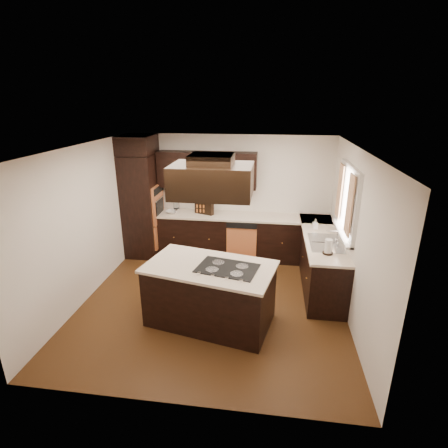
{
  "coord_description": "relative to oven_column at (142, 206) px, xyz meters",
  "views": [
    {
      "loc": [
        0.87,
        -4.94,
        3.16
      ],
      "look_at": [
        0.1,
        0.6,
        1.15
      ],
      "focal_mm": 28.0,
      "sensor_mm": 36.0,
      "label": 1
    }
  ],
  "objects": [
    {
      "name": "floor",
      "position": [
        1.78,
        -1.71,
        -1.07
      ],
      "size": [
        4.2,
        4.2,
        0.02
      ],
      "primitive_type": "cube",
      "color": "brown",
      "rests_on": "ground"
    },
    {
      "name": "ceiling",
      "position": [
        1.78,
        -1.71,
        1.45
      ],
      "size": [
        4.2,
        4.2,
        0.02
      ],
      "primitive_type": "cube",
      "color": "white",
      "rests_on": "ground"
    },
    {
      "name": "wall_back",
      "position": [
        1.78,
        0.4,
        0.19
      ],
      "size": [
        4.2,
        0.02,
        2.5
      ],
      "primitive_type": "cube",
      "color": "silver",
      "rests_on": "ground"
    },
    {
      "name": "wall_front",
      "position": [
        1.78,
        -3.81,
        0.19
      ],
      "size": [
        4.2,
        0.02,
        2.5
      ],
      "primitive_type": "cube",
      "color": "silver",
      "rests_on": "ground"
    },
    {
      "name": "wall_left",
      "position": [
        -0.33,
        -1.71,
        0.19
      ],
      "size": [
        0.02,
        4.2,
        2.5
      ],
      "primitive_type": "cube",
      "color": "silver",
      "rests_on": "ground"
    },
    {
      "name": "wall_right",
      "position": [
        3.88,
        -1.71,
        0.19
      ],
      "size": [
        0.02,
        4.2,
        2.5
      ],
      "primitive_type": "cube",
      "color": "silver",
      "rests_on": "ground"
    },
    {
      "name": "oven_column",
      "position": [
        0.0,
        0.0,
        0.0
      ],
      "size": [
        0.65,
        0.75,
        2.12
      ],
      "primitive_type": "cube",
      "color": "black",
      "rests_on": "floor"
    },
    {
      "name": "wall_oven_face",
      "position": [
        0.35,
        0.0,
        0.06
      ],
      "size": [
        0.05,
        0.62,
        0.78
      ],
      "primitive_type": "cube",
      "color": "#DB7541",
      "rests_on": "oven_column"
    },
    {
      "name": "base_cabinets_back",
      "position": [
        1.81,
        0.09,
        -0.62
      ],
      "size": [
        2.93,
        0.6,
        0.88
      ],
      "primitive_type": "cube",
      "color": "black",
      "rests_on": "floor"
    },
    {
      "name": "base_cabinets_right",
      "position": [
        3.58,
        -0.8,
        -0.62
      ],
      "size": [
        0.6,
        2.4,
        0.88
      ],
      "primitive_type": "cube",
      "color": "black",
      "rests_on": "floor"
    },
    {
      "name": "countertop_back",
      "position": [
        1.81,
        0.08,
        -0.16
      ],
      "size": [
        2.93,
        0.63,
        0.04
      ],
      "primitive_type": "cube",
      "color": "beige",
      "rests_on": "base_cabinets_back"
    },
    {
      "name": "countertop_right",
      "position": [
        3.56,
        -0.8,
        -0.16
      ],
      "size": [
        0.63,
        2.4,
        0.04
      ],
      "primitive_type": "cube",
      "color": "beige",
      "rests_on": "base_cabinets_right"
    },
    {
      "name": "upper_cabinets",
      "position": [
        1.34,
        0.23,
        0.75
      ],
      "size": [
        2.0,
        0.34,
        0.72
      ],
      "primitive_type": "cube",
      "color": "black",
      "rests_on": "wall_back"
    },
    {
      "name": "dishwasher_front",
      "position": [
        2.1,
        -0.2,
        -0.66
      ],
      "size": [
        0.6,
        0.05,
        0.72
      ],
      "primitive_type": "cube",
      "color": "#DB7541",
      "rests_on": "floor"
    },
    {
      "name": "window_frame",
      "position": [
        3.85,
        -1.16,
        0.59
      ],
      "size": [
        0.06,
        1.32,
        1.12
      ],
      "primitive_type": "cube",
      "color": "silver",
      "rests_on": "wall_right"
    },
    {
      "name": "window_pane",
      "position": [
        3.87,
        -1.16,
        0.59
      ],
      "size": [
        0.0,
        1.2,
        1.0
      ],
      "primitive_type": "cube",
      "color": "white",
      "rests_on": "wall_right"
    },
    {
      "name": "curtain_left",
      "position": [
        3.79,
        -1.57,
        0.64
      ],
      "size": [
        0.02,
        0.34,
        0.9
      ],
      "primitive_type": "cube",
      "color": "#FEE5BE",
      "rests_on": "wall_right"
    },
    {
      "name": "curtain_right",
      "position": [
        3.79,
        -0.74,
        0.64
      ],
      "size": [
        0.02,
        0.34,
        0.9
      ],
      "primitive_type": "cube",
      "color": "#FEE5BE",
      "rests_on": "wall_right"
    },
    {
      "name": "sink_rim",
      "position": [
        3.58,
        -1.16,
        -0.14
      ],
      "size": [
        0.52,
        0.84,
        0.01
      ],
      "primitive_type": "cube",
      "color": "silver",
      "rests_on": "countertop_right"
    },
    {
      "name": "island",
      "position": [
        1.83,
        -2.23,
        -0.62
      ],
      "size": [
        1.92,
        1.31,
        0.88
      ],
      "primitive_type": "cube",
      "rotation": [
        0.0,
        0.0,
        -0.21
      ],
      "color": "black",
      "rests_on": "floor"
    },
    {
      "name": "island_top",
      "position": [
        1.83,
        -2.23,
        -0.16
      ],
      "size": [
        2.0,
        1.39,
        0.04
      ],
      "primitive_type": "cube",
      "rotation": [
        0.0,
        0.0,
        -0.21
      ],
      "color": "beige",
      "rests_on": "island"
    },
    {
      "name": "cooktop",
      "position": [
        2.09,
        -2.29,
        -0.13
      ],
      "size": [
        0.93,
        0.72,
        0.01
      ],
      "primitive_type": "cube",
      "rotation": [
        0.0,
        0.0,
        -0.21
      ],
      "color": "black",
      "rests_on": "island_top"
    },
    {
      "name": "range_hood",
      "position": [
        1.88,
        -2.25,
        1.1
      ],
      "size": [
        1.05,
        0.72,
        0.42
      ],
      "primitive_type": "cube",
      "color": "black",
      "rests_on": "ceiling"
    },
    {
      "name": "hood_duct",
      "position": [
        1.88,
        -2.25,
        1.38
      ],
      "size": [
        0.55,
        0.5,
        0.13
      ],
      "primitive_type": "cube",
      "color": "black",
      "rests_on": "ceiling"
    },
    {
      "name": "blender_base",
      "position": [
        0.72,
        0.06,
        -0.09
      ],
      "size": [
        0.15,
        0.15,
        0.1
      ],
      "primitive_type": "cylinder",
      "color": "silver",
      "rests_on": "countertop_back"
    },
    {
      "name": "blender_pitcher",
      "position": [
        0.72,
        0.06,
        0.09
      ],
      "size": [
        0.13,
        0.13,
        0.26
      ],
      "primitive_type": "cone",
      "color": "silver",
      "rests_on": "blender_base"
    },
    {
      "name": "spice_rack",
      "position": [
        1.3,
        0.09,
        0.03
      ],
      "size": [
        0.42,
        0.25,
        0.34
      ],
      "primitive_type": "cube",
      "rotation": [
        0.0,
        0.0,
        -0.39
      ],
      "color": "black",
      "rests_on": "countertop_back"
    },
    {
      "name": "mixing_bowl",
      "position": [
        0.63,
        0.03,
        -0.11
      ],
      "size": [
        0.31,
        0.31,
        0.06
      ],
      "primitive_type": "imported",
      "rotation": [
        0.0,
        0.0,
        -0.28
      ],
      "color": "silver",
      "rests_on": "countertop_back"
    },
    {
      "name": "soap_bottle",
      "position": [
        3.47,
        -0.51,
        -0.05
      ],
      "size": [
        0.09,
        0.1,
        0.18
      ],
      "primitive_type": "imported",
      "rotation": [
        0.0,
        0.0,
        0.15
      ],
      "color": "silver",
      "rests_on": "countertop_right"
    },
    {
      "name": "paper_towel",
      "position": [
        3.55,
        -1.59,
        -0.02
      ],
      "size": [
        0.14,
        0.14,
        0.24
      ],
      "primitive_type": "cylinder",
      "rotation": [
        0.0,
        0.0,
        -0.3
      ],
      "color": "silver",
      "rests_on": "countertop_right"
    }
  ]
}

